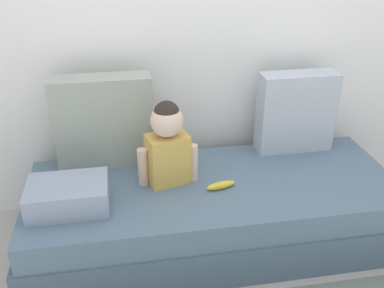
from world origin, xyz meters
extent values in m
plane|color=#B2ADA3|center=(0.00, 0.00, 0.00)|extent=(12.00, 12.00, 0.00)
cube|color=white|center=(0.00, 0.55, 1.24)|extent=(5.31, 0.10, 2.47)
cube|color=#495F70|center=(0.00, 0.00, 0.12)|extent=(2.11, 0.83, 0.24)
cube|color=slate|center=(0.00, 0.00, 0.31)|extent=(2.05, 0.81, 0.15)
cube|color=#99A393|center=(-0.58, 0.32, 0.66)|extent=(0.55, 0.16, 0.54)
cube|color=#B2BCC6|center=(0.58, 0.32, 0.64)|extent=(0.47, 0.16, 0.50)
cube|color=gold|center=(-0.25, 0.05, 0.53)|extent=(0.25, 0.19, 0.28)
sphere|color=beige|center=(-0.25, 0.05, 0.76)|extent=(0.18, 0.18, 0.18)
sphere|color=#2D231E|center=(-0.25, 0.05, 0.80)|extent=(0.14, 0.14, 0.14)
cylinder|color=beige|center=(-0.39, 0.05, 0.50)|extent=(0.06, 0.06, 0.21)
cylinder|color=beige|center=(-0.11, 0.05, 0.50)|extent=(0.06, 0.06, 0.21)
ellipsoid|color=yellow|center=(0.02, -0.07, 0.41)|extent=(0.18, 0.08, 0.04)
cube|color=#8E9EB2|center=(-0.78, -0.10, 0.46)|extent=(0.40, 0.28, 0.14)
camera|label=1|loc=(-0.47, -2.00, 1.69)|focal=40.63mm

